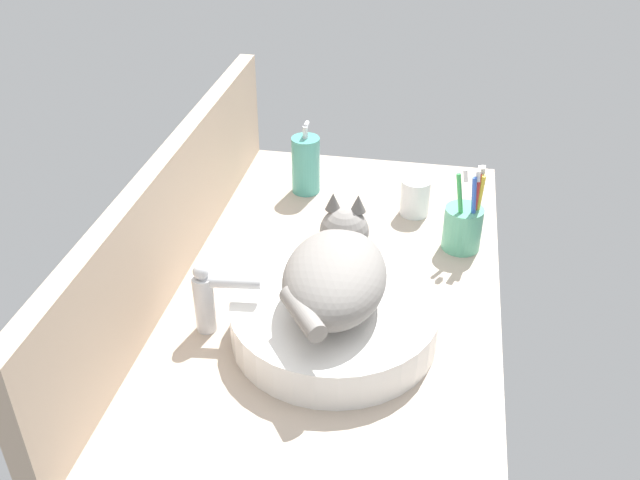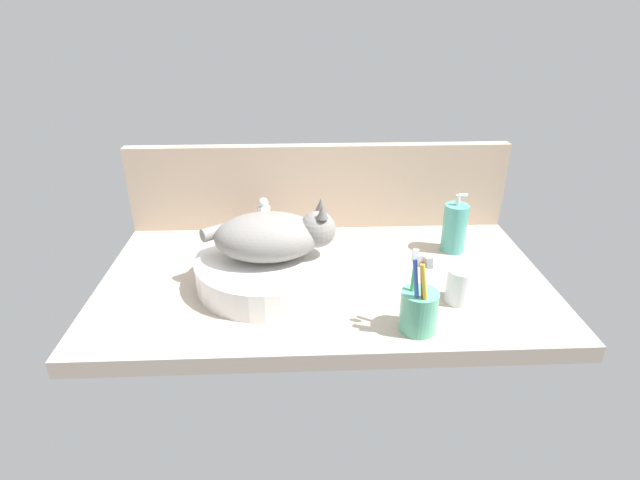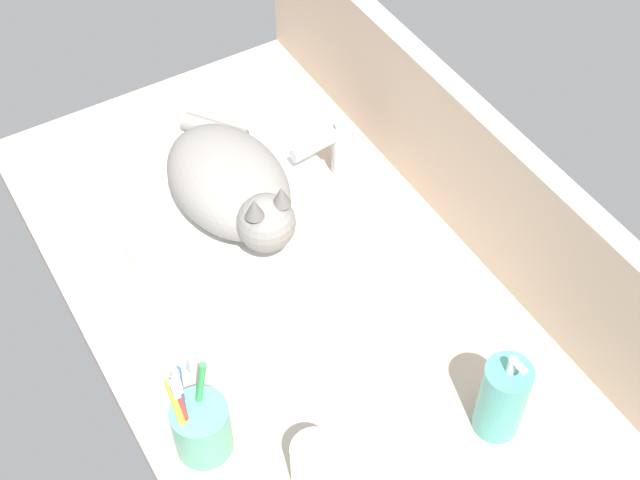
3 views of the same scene
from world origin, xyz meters
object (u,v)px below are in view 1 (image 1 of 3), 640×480
at_px(cat, 335,271).
at_px(water_glass, 415,199).
at_px(sink_basin, 334,320).
at_px(soap_dispenser, 306,165).
at_px(faucet, 210,296).
at_px(toothbrush_cup, 463,226).

distance_m(cat, water_glass, 0.45).
bearing_deg(sink_basin, soap_dispenser, 16.80).
xyz_separation_m(sink_basin, faucet, (-0.02, 0.21, 0.04)).
bearing_deg(cat, toothbrush_cup, -34.65).
distance_m(sink_basin, soap_dispenser, 0.52).
relative_size(sink_basin, cat, 1.09).
distance_m(cat, soap_dispenser, 0.51).
distance_m(soap_dispenser, toothbrush_cup, 0.40).
height_order(sink_basin, water_glass, water_glass).
relative_size(cat, toothbrush_cup, 1.73).
bearing_deg(toothbrush_cup, sink_basin, 146.65).
bearing_deg(water_glass, cat, 165.95).
height_order(sink_basin, faucet, faucet).
height_order(faucet, soap_dispenser, soap_dispenser).
bearing_deg(soap_dispenser, faucet, 173.38).
bearing_deg(sink_basin, faucet, 95.78).
distance_m(faucet, toothbrush_cup, 0.54).
relative_size(soap_dispenser, toothbrush_cup, 0.90).
height_order(sink_basin, soap_dispenser, soap_dispenser).
distance_m(faucet, soap_dispenser, 0.52).
distance_m(faucet, water_glass, 0.56).
relative_size(faucet, water_glass, 1.65).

